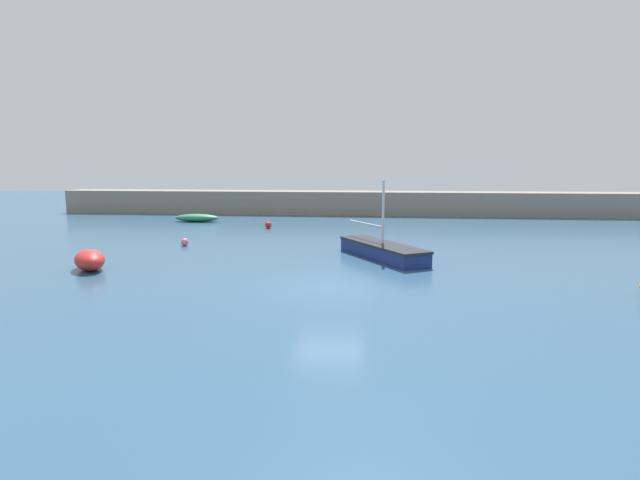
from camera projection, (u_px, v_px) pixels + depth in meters
name	position (u px, v px, depth m)	size (l,w,h in m)	color
ground_plane	(330.00, 290.00, 18.04)	(120.00, 120.00, 0.20)	#2D5170
harbor_breakwater	(355.00, 203.00, 43.81)	(52.19, 2.86, 2.02)	gray
fishing_dinghy_green	(90.00, 260.00, 20.89)	(2.23, 2.47, 0.84)	red
sailboat_short_mast	(382.00, 250.00, 23.43)	(4.24, 5.67, 3.66)	navy
rowboat_white_midwater	(197.00, 218.00, 38.34)	(3.45, 1.27, 0.60)	#287A4C
mooring_buoy_pink	(185.00, 242.00, 27.04)	(0.41, 0.41, 0.41)	#EA668C
mooring_buoy_red	(268.00, 225.00, 34.40)	(0.46, 0.46, 0.46)	red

